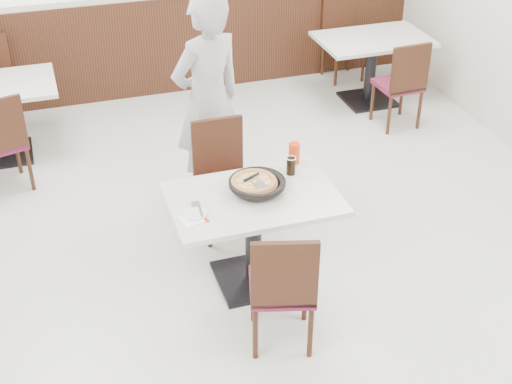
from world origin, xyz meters
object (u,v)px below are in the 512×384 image
object	(u,v)px
pizza	(254,184)
bg_table_right	(370,70)
chair_near	(282,284)
chair_far	(224,182)
red_cup	(294,153)
bg_chair_right_near	(398,83)
side_plate	(195,213)
diner_person	(208,101)
main_table	(253,239)
bg_chair_right_far	(344,40)
cola_glass	(291,166)
pizza_pan	(257,186)

from	to	relation	value
pizza	bg_table_right	bearing A→B (deg)	49.53
chair_near	chair_far	distance (m)	1.34
red_cup	bg_chair_right_near	bearing A→B (deg)	42.90
side_plate	chair_far	bearing A→B (deg)	61.65
bg_chair_right_near	diner_person	bearing A→B (deg)	-163.74
main_table	bg_table_right	size ratio (longest dim) A/B	1.00
bg_table_right	bg_chair_right_near	distance (m)	0.62
bg_chair_right_far	cola_glass	bearing A→B (deg)	56.12
side_plate	bg_chair_right_near	world-z (taller)	bg_chair_right_near
pizza_pan	pizza	distance (m)	0.03
pizza	bg_chair_right_far	world-z (taller)	bg_chair_right_far
diner_person	bg_table_right	distance (m)	2.67
chair_near	bg_table_right	distance (m)	3.98
chair_far	cola_glass	xyz separation A→B (m)	(0.39, -0.47, 0.34)
red_cup	side_plate	bearing A→B (deg)	-152.70
main_table	chair_far	world-z (taller)	chair_far
main_table	pizza	distance (m)	0.44
cola_glass	bg_chair_right_far	world-z (taller)	bg_chair_right_far
cola_glass	bg_chair_right_near	bearing A→B (deg)	44.15
side_plate	bg_chair_right_far	size ratio (longest dim) A/B	0.18
side_plate	red_cup	bearing A→B (deg)	27.30
diner_person	bg_chair_right_far	bearing A→B (deg)	-157.70
cola_glass	bg_table_right	bearing A→B (deg)	52.61
main_table	bg_chair_right_far	distance (m)	4.00
bg_chair_right_far	chair_near	bearing A→B (deg)	57.58
pizza	side_plate	distance (m)	0.50
main_table	bg_chair_right_far	xyz separation A→B (m)	(2.20, 3.34, 0.10)
pizza	diner_person	bearing A→B (deg)	91.24
chair_near	bg_chair_right_far	xyz separation A→B (m)	(2.21, 3.99, 0.00)
side_plate	diner_person	bearing A→B (deg)	71.55
pizza_pan	red_cup	xyz separation A→B (m)	(0.39, 0.31, 0.04)
pizza	bg_chair_right_near	distance (m)	2.96
bg_table_right	bg_chair_right_far	world-z (taller)	bg_chair_right_far
bg_chair_right_far	pizza	bearing A→B (deg)	52.94
pizza	side_plate	bearing A→B (deg)	-160.77
pizza	cola_glass	size ratio (longest dim) A/B	2.64
cola_glass	bg_table_right	xyz separation A→B (m)	(1.85, 2.43, -0.44)
diner_person	bg_table_right	size ratio (longest dim) A/B	1.55
chair_far	pizza	distance (m)	0.70
main_table	pizza	bearing A→B (deg)	70.28
chair_near	diner_person	bearing A→B (deg)	105.21
main_table	red_cup	distance (m)	0.73
red_cup	bg_table_right	distance (m)	2.92
pizza_pan	bg_table_right	bearing A→B (deg)	49.98
cola_glass	diner_person	distance (m)	1.10
pizza_pan	pizza	xyz separation A→B (m)	(-0.02, 0.01, 0.02)
cola_glass	bg_table_right	size ratio (longest dim) A/B	0.11
pizza_pan	main_table	bearing A→B (deg)	-129.40
diner_person	bg_chair_right_far	xyz separation A→B (m)	(2.20, 2.09, -0.46)
chair_near	pizza	distance (m)	0.80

